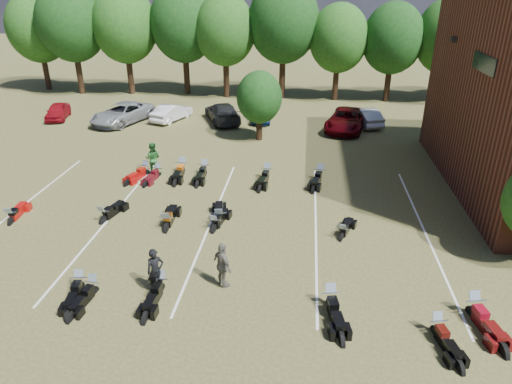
# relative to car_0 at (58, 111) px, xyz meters

# --- Properties ---
(ground) EXTENTS (160.00, 160.00, 0.00)m
(ground) POSITION_rel_car_0_xyz_m (19.18, -19.05, -0.64)
(ground) COLOR brown
(ground) RESTS_ON ground
(car_0) EXTENTS (2.42, 4.02, 1.28)m
(car_0) POSITION_rel_car_0_xyz_m (0.00, 0.00, 0.00)
(car_0) COLOR maroon
(car_0) RESTS_ON ground
(car_1) EXTENTS (2.77, 4.32, 1.35)m
(car_1) POSITION_rel_car_0_xyz_m (9.53, 0.61, 0.03)
(car_1) COLOR silver
(car_1) RESTS_ON ground
(car_2) EXTENTS (4.45, 6.24, 1.58)m
(car_2) POSITION_rel_car_0_xyz_m (5.79, -0.54, 0.15)
(car_2) COLOR gray
(car_2) RESTS_ON ground
(car_3) EXTENTS (4.05, 5.68, 1.53)m
(car_3) POSITION_rel_car_0_xyz_m (13.74, 0.69, 0.12)
(car_3) COLOR black
(car_3) RESTS_ON ground
(car_4) EXTENTS (1.69, 3.84, 1.28)m
(car_4) POSITION_rel_car_0_xyz_m (16.98, 1.26, 0.00)
(car_4) COLOR #0B2250
(car_4) RESTS_ON ground
(car_5) EXTENTS (2.70, 4.49, 1.40)m
(car_5) POSITION_rel_car_0_xyz_m (25.14, 1.11, 0.06)
(car_5) COLOR #B8B8B3
(car_5) RESTS_ON ground
(car_6) EXTENTS (3.99, 6.20, 1.59)m
(car_6) POSITION_rel_car_0_xyz_m (23.62, -0.39, 0.15)
(car_6) COLOR #52040A
(car_6) RESTS_ON ground
(car_7) EXTENTS (3.32, 5.24, 1.41)m
(car_7) POSITION_rel_car_0_xyz_m (33.76, 0.12, 0.07)
(car_7) COLOR #3A3B40
(car_7) RESTS_ON ground
(person_black) EXTENTS (0.77, 0.70, 1.77)m
(person_black) POSITION_rel_car_0_xyz_m (15.25, -21.57, 0.24)
(person_black) COLOR black
(person_black) RESTS_ON ground
(person_green) EXTENTS (0.99, 0.80, 1.95)m
(person_green) POSITION_rel_car_0_xyz_m (11.60, -10.60, 0.33)
(person_green) COLOR #246127
(person_green) RESTS_ON ground
(person_grey) EXTENTS (1.07, 1.10, 1.85)m
(person_grey) POSITION_rel_car_0_xyz_m (17.65, -21.01, 0.28)
(person_grey) COLOR #5B584E
(person_grey) RESTS_ON ground
(motorcycle_1) EXTENTS (0.85, 2.06, 1.12)m
(motorcycle_1) POSITION_rel_car_0_xyz_m (12.96, -22.03, -0.64)
(motorcycle_1) COLOR black
(motorcycle_1) RESTS_ON ground
(motorcycle_2) EXTENTS (1.02, 2.18, 1.17)m
(motorcycle_2) POSITION_rel_car_0_xyz_m (12.38, -21.86, -0.64)
(motorcycle_2) COLOR black
(motorcycle_2) RESTS_ON ground
(motorcycle_3) EXTENTS (0.76, 2.21, 1.22)m
(motorcycle_3) POSITION_rel_car_0_xyz_m (15.40, -21.64, -0.64)
(motorcycle_3) COLOR black
(motorcycle_3) RESTS_ON ground
(motorcycle_4) EXTENTS (1.15, 2.44, 1.31)m
(motorcycle_4) POSITION_rel_car_0_xyz_m (21.64, -21.83, -0.64)
(motorcycle_4) COLOR black
(motorcycle_4) RESTS_ON ground
(motorcycle_5) EXTENTS (1.11, 2.18, 1.16)m
(motorcycle_5) POSITION_rel_car_0_xyz_m (25.04, -22.82, -0.64)
(motorcycle_5) COLOR black
(motorcycle_5) RESTS_ON ground
(motorcycle_6) EXTENTS (1.28, 2.53, 1.35)m
(motorcycle_6) POSITION_rel_car_0_xyz_m (26.52, -21.75, -0.64)
(motorcycle_6) COLOR #4A0A0B
(motorcycle_6) RESTS_ON ground
(motorcycle_7) EXTENTS (0.91, 2.19, 1.19)m
(motorcycle_7) POSITION_rel_car_0_xyz_m (6.73, -17.29, -0.64)
(motorcycle_7) COLOR #960E0A
(motorcycle_7) RESTS_ON ground
(motorcycle_8) EXTENTS (0.90, 2.44, 1.34)m
(motorcycle_8) POSITION_rel_car_0_xyz_m (14.29, -17.10, -0.64)
(motorcycle_8) COLOR black
(motorcycle_8) RESTS_ON ground
(motorcycle_9) EXTENTS (1.22, 2.31, 1.23)m
(motorcycle_9) POSITION_rel_car_0_xyz_m (11.08, -16.68, -0.64)
(motorcycle_9) COLOR black
(motorcycle_9) RESTS_ON ground
(motorcycle_10) EXTENTS (1.08, 2.28, 1.22)m
(motorcycle_10) POSITION_rel_car_0_xyz_m (16.51, -16.94, -0.64)
(motorcycle_10) COLOR black
(motorcycle_10) RESTS_ON ground
(motorcycle_11) EXTENTS (1.13, 2.43, 1.30)m
(motorcycle_11) POSITION_rel_car_0_xyz_m (16.62, -16.38, -0.64)
(motorcycle_11) COLOR black
(motorcycle_11) RESTS_ON ground
(motorcycle_12) EXTENTS (1.29, 2.12, 1.13)m
(motorcycle_12) POSITION_rel_car_0_xyz_m (22.33, -17.02, -0.64)
(motorcycle_12) COLOR black
(motorcycle_12) RESTS_ON ground
(motorcycle_14) EXTENTS (1.00, 2.11, 1.13)m
(motorcycle_14) POSITION_rel_car_0_xyz_m (11.96, -11.02, -0.64)
(motorcycle_14) COLOR #4C0A13
(motorcycle_14) RESTS_ON ground
(motorcycle_15) EXTENTS (1.40, 2.33, 1.24)m
(motorcycle_15) POSITION_rel_car_0_xyz_m (11.14, -10.88, -0.64)
(motorcycle_15) COLOR #950B0A
(motorcycle_15) RESTS_ON ground
(motorcycle_16) EXTENTS (0.80, 2.37, 1.31)m
(motorcycle_16) POSITION_rel_car_0_xyz_m (14.64, -10.44, -0.64)
(motorcycle_16) COLOR black
(motorcycle_16) RESTS_ON ground
(motorcycle_17) EXTENTS (0.85, 2.49, 1.38)m
(motorcycle_17) POSITION_rel_car_0_xyz_m (13.27, -10.33, -0.64)
(motorcycle_17) COLOR black
(motorcycle_17) RESTS_ON ground
(motorcycle_18) EXTENTS (1.08, 2.48, 1.34)m
(motorcycle_18) POSITION_rel_car_0_xyz_m (18.38, -10.65, -0.64)
(motorcycle_18) COLOR black
(motorcycle_18) RESTS_ON ground
(motorcycle_20) EXTENTS (1.24, 2.50, 1.34)m
(motorcycle_20) POSITION_rel_car_0_xyz_m (21.42, -10.45, -0.64)
(motorcycle_20) COLOR black
(motorcycle_20) RESTS_ON ground
(tree_line) EXTENTS (56.00, 6.00, 9.79)m
(tree_line) POSITION_rel_car_0_xyz_m (18.18, 9.95, 5.67)
(tree_line) COLOR black
(tree_line) RESTS_ON ground
(young_tree_midfield) EXTENTS (3.20, 3.20, 4.70)m
(young_tree_midfield) POSITION_rel_car_0_xyz_m (17.18, -3.55, 2.45)
(young_tree_midfield) COLOR black
(young_tree_midfield) RESTS_ON ground
(parking_lines) EXTENTS (20.10, 14.00, 0.01)m
(parking_lines) POSITION_rel_car_0_xyz_m (16.18, -16.05, -0.63)
(parking_lines) COLOR silver
(parking_lines) RESTS_ON ground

